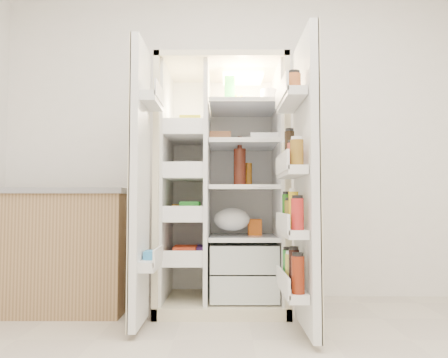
{
  "coord_description": "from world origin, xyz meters",
  "views": [
    {
      "loc": [
        -0.15,
        -1.54,
        0.77
      ],
      "look_at": [
        -0.16,
        1.25,
        0.93
      ],
      "focal_mm": 34.0,
      "sensor_mm": 36.0,
      "label": 1
    }
  ],
  "objects": [
    {
      "name": "fridge_door",
      "position": [
        0.3,
        0.96,
        0.87
      ],
      "size": [
        0.17,
        0.58,
        1.72
      ],
      "color": "white",
      "rests_on": "floor"
    },
    {
      "name": "refrigerator",
      "position": [
        -0.16,
        1.65,
        0.74
      ],
      "size": [
        0.92,
        0.7,
        1.8
      ],
      "color": "beige",
      "rests_on": "floor"
    },
    {
      "name": "wall_back",
      "position": [
        0.0,
        2.0,
        1.35
      ],
      "size": [
        4.0,
        0.02,
        2.7
      ],
      "primitive_type": "cube",
      "color": "white",
      "rests_on": "floor"
    },
    {
      "name": "kitchen_counter",
      "position": [
        -1.44,
        1.56,
        0.44
      ],
      "size": [
        1.2,
        0.64,
        0.87
      ],
      "color": "#9E7B4F",
      "rests_on": "floor"
    },
    {
      "name": "freezer_door",
      "position": [
        -0.68,
        1.05,
        0.89
      ],
      "size": [
        0.15,
        0.4,
        1.72
      ],
      "color": "white",
      "rests_on": "floor"
    }
  ]
}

